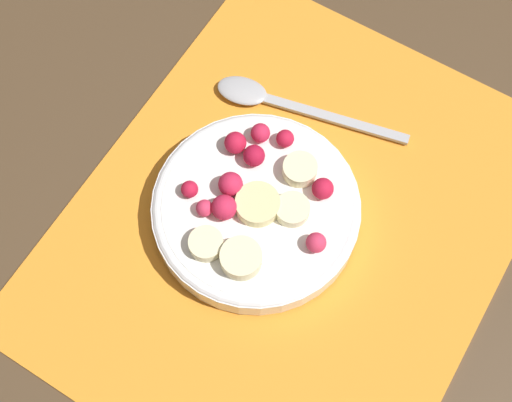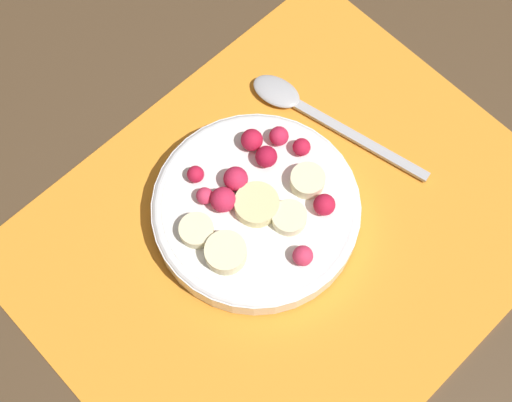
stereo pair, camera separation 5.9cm
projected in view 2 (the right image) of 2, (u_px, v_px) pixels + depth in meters
ground_plane at (287, 233)px, 0.62m from camera, size 3.00×3.00×0.00m
placemat at (288, 232)px, 0.61m from camera, size 0.43×0.35×0.01m
fruit_bowl at (256, 208)px, 0.60m from camera, size 0.18×0.18×0.05m
spoon at (302, 106)px, 0.66m from camera, size 0.06×0.18×0.01m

